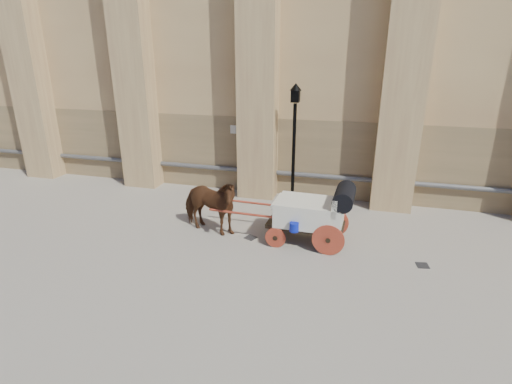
% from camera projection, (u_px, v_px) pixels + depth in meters
% --- Properties ---
extents(ground, '(90.00, 90.00, 0.00)m').
position_uv_depth(ground, '(259.00, 237.00, 12.35)').
color(ground, gray).
rests_on(ground, ground).
extents(horse, '(2.35, 1.48, 1.84)m').
position_uv_depth(horse, '(209.00, 205.00, 12.36)').
color(horse, brown).
rests_on(horse, ground).
extents(carriage, '(4.28, 1.53, 1.86)m').
position_uv_depth(carriage, '(314.00, 212.00, 11.68)').
color(carriage, black).
rests_on(carriage, ground).
extents(street_lamp, '(0.41, 0.41, 4.38)m').
position_uv_depth(street_lamp, '(294.00, 142.00, 14.30)').
color(street_lamp, black).
rests_on(street_lamp, ground).
extents(drain_grate_near, '(0.42, 0.42, 0.01)m').
position_uv_depth(drain_grate_near, '(251.00, 238.00, 12.30)').
color(drain_grate_near, black).
rests_on(drain_grate_near, ground).
extents(drain_grate_far, '(0.37, 0.37, 0.01)m').
position_uv_depth(drain_grate_far, '(422.00, 265.00, 10.74)').
color(drain_grate_far, black).
rests_on(drain_grate_far, ground).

